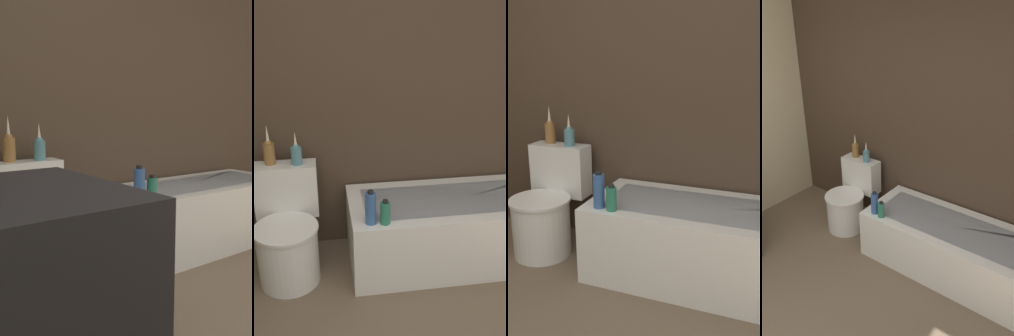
% 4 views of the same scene
% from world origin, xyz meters
% --- Properties ---
extents(wall_back_tiled, '(6.40, 0.06, 2.60)m').
position_xyz_m(wall_back_tiled, '(0.00, 2.37, 1.30)').
color(wall_back_tiled, '#423326').
rests_on(wall_back_tiled, ground_plane).
extents(bathtub, '(1.69, 0.68, 0.50)m').
position_xyz_m(bathtub, '(0.71, 1.98, 0.25)').
color(bathtub, white).
rests_on(bathtub, ground).
extents(toilet, '(0.44, 0.60, 0.75)m').
position_xyz_m(toilet, '(-0.56, 1.97, 0.31)').
color(toilet, white).
rests_on(toilet, ground).
extents(vase_gold, '(0.08, 0.08, 0.28)m').
position_xyz_m(vase_gold, '(-0.65, 2.21, 0.85)').
color(vase_gold, olive).
rests_on(vase_gold, toilet).
extents(vase_silver, '(0.07, 0.07, 0.24)m').
position_xyz_m(vase_silver, '(-0.47, 2.17, 0.83)').
color(vase_silver, teal).
rests_on(vase_silver, toilet).
extents(shampoo_bottle_tall, '(0.07, 0.07, 0.23)m').
position_xyz_m(shampoo_bottle_tall, '(-0.01, 1.73, 0.61)').
color(shampoo_bottle_tall, '#335999').
rests_on(shampoo_bottle_tall, bathtub).
extents(shampoo_bottle_short, '(0.06, 0.06, 0.17)m').
position_xyz_m(shampoo_bottle_short, '(0.08, 1.72, 0.57)').
color(shampoo_bottle_short, '#267259').
rests_on(shampoo_bottle_short, bathtub).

